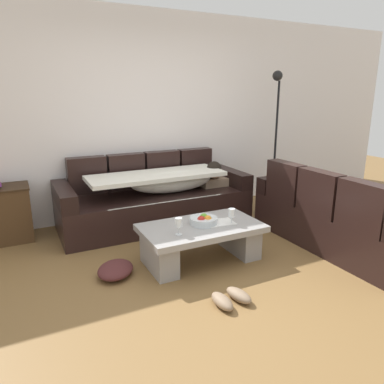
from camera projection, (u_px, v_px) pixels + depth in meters
name	position (u px, v px, depth m)	size (l,w,h in m)	color
ground_plane	(225.00, 276.00, 3.41)	(14.00, 14.00, 0.00)	brown
back_wall	(144.00, 116.00, 4.90)	(9.00, 0.10, 2.70)	white
couch_along_wall	(157.00, 199.00, 4.70)	(2.40, 0.92, 0.88)	black
couch_near_window	(342.00, 217.00, 4.00)	(0.92, 1.97, 0.88)	black
coffee_table	(201.00, 238.00, 3.66)	(1.20, 0.68, 0.38)	#999694
fruit_bowl	(204.00, 220.00, 3.64)	(0.28, 0.28, 0.10)	silver
wine_glass_near_left	(179.00, 223.00, 3.35)	(0.07, 0.07, 0.17)	silver
wine_glass_near_right	(232.00, 213.00, 3.61)	(0.07, 0.07, 0.17)	silver
open_magazine	(220.00, 223.00, 3.68)	(0.28, 0.21, 0.01)	white
floor_lamp	(275.00, 131.00, 5.29)	(0.33, 0.31, 1.95)	black
pair_of_shoes	(231.00, 298.00, 2.95)	(0.31, 0.29, 0.09)	#8C7259
crumpled_garment	(116.00, 270.00, 3.39)	(0.40, 0.32, 0.12)	#4C2323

